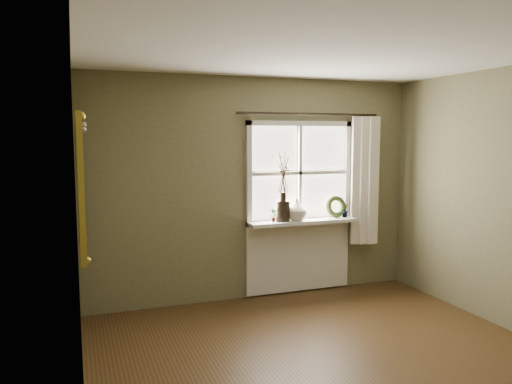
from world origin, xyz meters
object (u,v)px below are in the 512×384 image
Objects in this scene: cream_vase at (297,210)px; wreath at (336,209)px; gilt_mirror at (80,184)px; dark_jug at (283,211)px.

cream_vase reaches higher than wreath.
gilt_mirror is (-2.98, -0.69, 0.47)m from wreath.
dark_jug is 0.73m from wreath.
wreath is 0.22× the size of gilt_mirror.
gilt_mirror reaches higher than dark_jug.
cream_vase is 0.55m from wreath.
dark_jug is 0.89× the size of wreath.
cream_vase is (0.18, 0.00, 0.01)m from dark_jug.
dark_jug is 2.39m from gilt_mirror.
cream_vase is 0.21× the size of gilt_mirror.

